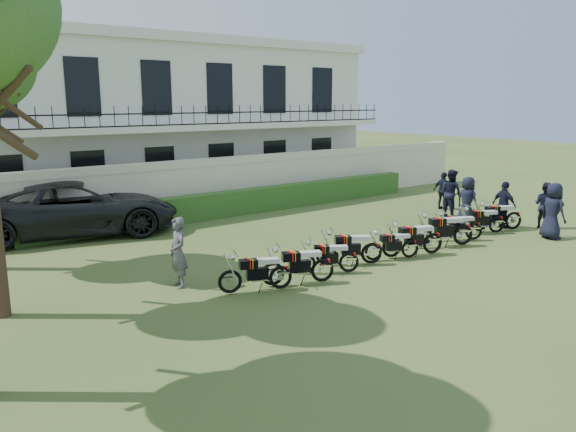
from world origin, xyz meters
The scene contains 22 objects.
ground centered at (0.00, 0.00, 0.00)m, with size 100.00×100.00×0.00m, color #354E1F.
perimeter_wall centered at (0.00, 8.00, 1.17)m, with size 30.00×0.35×2.30m.
hedge centered at (1.00, 7.20, 0.50)m, with size 18.00×0.60×1.00m, color #284E1C.
building centered at (0.00, 13.96, 3.71)m, with size 20.40×9.60×7.40m.
motorcycle_0 centered at (-3.66, -1.31, 0.47)m, with size 1.76×0.85×1.01m.
motorcycle_1 centered at (-2.49, -1.53, 0.48)m, with size 1.78×0.93×1.04m.
motorcycle_2 centered at (-1.38, -1.35, 0.44)m, with size 1.51×1.00×0.95m.
motorcycle_3 centered at (-0.31, -1.17, 0.48)m, with size 1.69×1.08×1.05m.
motorcycle_4 centered at (1.06, -1.42, 0.43)m, with size 1.60×0.79×0.93m.
motorcycle_5 centered at (1.95, -1.55, 0.51)m, with size 1.93×0.88×1.10m.
motorcycle_6 centered at (3.55, -1.49, 0.53)m, with size 1.95×1.03×1.15m.
motorcycle_7 centered at (4.44, -1.30, 0.46)m, with size 1.58×1.05×0.99m.
motorcycle_8 centered at (5.97, -1.18, 0.47)m, with size 1.70×0.94×1.01m.
motorcycle_9 centered at (6.90, -1.26, 0.51)m, with size 1.88×0.98×1.10m.
suv centered at (-5.80, 7.63, 0.95)m, with size 3.16×6.85×1.90m, color black.
inspector centered at (-5.56, 0.43, 0.89)m, with size 0.65×0.43×1.79m, color #555459.
officer_0 centered at (6.73, -2.75, 0.96)m, with size 0.93×0.61×1.91m, color black.
officer_1 centered at (8.13, -1.74, 0.85)m, with size 0.82×0.64×1.70m, color black.
officer_2 centered at (6.89, -0.86, 0.86)m, with size 1.01×0.42×1.73m, color black.
officer_3 centered at (6.53, 0.46, 0.89)m, with size 0.87×0.57×1.79m, color black.
officer_4 centered at (7.17, 1.66, 0.95)m, with size 0.92×0.72×1.90m, color black.
officer_5 centered at (8.11, 2.74, 0.80)m, with size 0.94×0.39×1.61m, color black.
Camera 1 is at (-11.65, -11.92, 4.63)m, focal length 35.00 mm.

